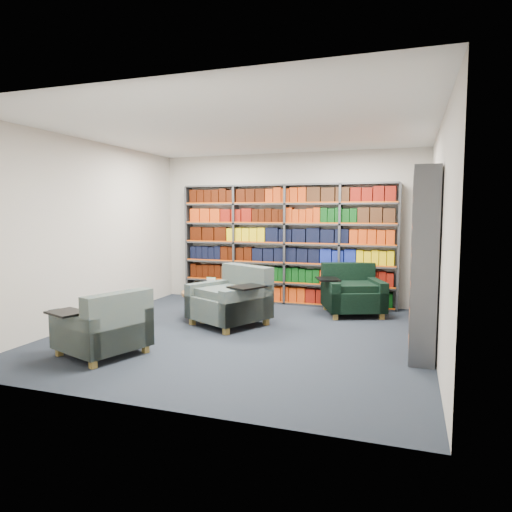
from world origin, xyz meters
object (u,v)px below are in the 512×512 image
(chair_green_right, at_px, (351,294))
(coffee_table, at_px, (211,297))
(chair_teal_left, at_px, (234,301))
(chair_teal_front, at_px, (106,329))

(chair_green_right, bearing_deg, coffee_table, -151.73)
(chair_teal_left, distance_m, coffee_table, 0.51)
(coffee_table, bearing_deg, chair_green_right, 28.27)
(chair_teal_left, height_order, chair_teal_front, chair_teal_left)
(coffee_table, bearing_deg, chair_teal_front, -100.59)
(chair_teal_front, bearing_deg, coffee_table, 79.41)
(chair_green_right, bearing_deg, chair_teal_left, -140.72)
(chair_teal_left, height_order, chair_green_right, chair_teal_left)
(chair_teal_left, xyz_separation_m, coffee_table, (-0.47, 0.20, 0.00))
(coffee_table, bearing_deg, chair_teal_left, -23.04)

